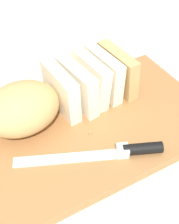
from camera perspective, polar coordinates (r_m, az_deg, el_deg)
ground_plane at (r=0.59m, az=0.00°, el=-3.70°), size 3.00×3.00×0.00m
cutting_board at (r=0.58m, az=0.00°, el=-2.94°), size 0.48×0.30×0.02m
bread_loaf at (r=0.57m, az=-6.62°, el=3.32°), size 0.30×0.13×0.09m
bread_knife at (r=0.52m, az=6.14°, el=-7.47°), size 0.24×0.13×0.02m
crumb_near_knife at (r=0.59m, az=-2.53°, el=-0.51°), size 0.00×0.00×0.00m
crumb_near_loaf at (r=0.60m, az=4.27°, el=0.95°), size 0.00×0.00×0.00m
crumb_stray_left at (r=0.55m, az=0.04°, el=-3.97°), size 0.01×0.01×0.01m
crumb_stray_right at (r=0.61m, az=-1.62°, el=1.23°), size 0.00×0.00×0.00m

